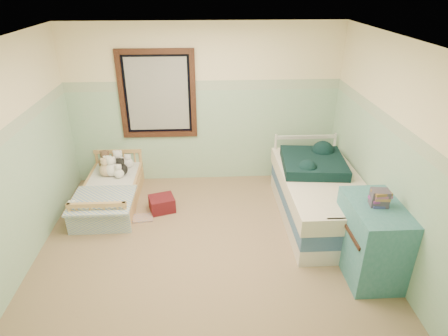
{
  "coord_description": "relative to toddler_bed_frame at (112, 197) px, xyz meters",
  "views": [
    {
      "loc": [
        -0.01,
        -3.94,
        3.05
      ],
      "look_at": [
        0.23,
        0.35,
        0.89
      ],
      "focal_mm": 30.61,
      "sensor_mm": 36.0,
      "label": 1
    }
  ],
  "objects": [
    {
      "name": "floor",
      "position": [
        1.42,
        -1.05,
        -0.11
      ],
      "size": [
        4.2,
        3.6,
        0.02
      ],
      "primitive_type": "cube",
      "color": "#8A6F54",
      "rests_on": "ground"
    },
    {
      "name": "ceiling",
      "position": [
        1.42,
        -1.05,
        2.41
      ],
      "size": [
        4.2,
        3.6,
        0.02
      ],
      "primitive_type": "cube",
      "color": "white",
      "rests_on": "wall_back"
    },
    {
      "name": "wall_back",
      "position": [
        1.42,
        0.75,
        1.15
      ],
      "size": [
        4.2,
        0.04,
        2.5
      ],
      "primitive_type": "cube",
      "color": "beige",
      "rests_on": "floor"
    },
    {
      "name": "wall_front",
      "position": [
        1.42,
        -2.85,
        1.15
      ],
      "size": [
        4.2,
        0.04,
        2.5
      ],
      "primitive_type": "cube",
      "color": "beige",
      "rests_on": "floor"
    },
    {
      "name": "wall_left",
      "position": [
        -0.68,
        -1.05,
        1.15
      ],
      "size": [
        0.04,
        3.6,
        2.5
      ],
      "primitive_type": "cube",
      "color": "beige",
      "rests_on": "floor"
    },
    {
      "name": "wall_right",
      "position": [
        3.52,
        -1.05,
        1.15
      ],
      "size": [
        0.04,
        3.6,
        2.5
      ],
      "primitive_type": "cube",
      "color": "beige",
      "rests_on": "floor"
    },
    {
      "name": "wainscot_mint",
      "position": [
        1.42,
        0.74,
        0.65
      ],
      "size": [
        4.2,
        0.01,
        1.5
      ],
      "primitive_type": "cube",
      "color": "#9FC0A3",
      "rests_on": "floor"
    },
    {
      "name": "border_strip",
      "position": [
        1.42,
        0.74,
        1.48
      ],
      "size": [
        4.2,
        0.01,
        0.15
      ],
      "primitive_type": "cube",
      "color": "#5A8060",
      "rests_on": "wall_back"
    },
    {
      "name": "window_frame",
      "position": [
        0.72,
        0.71,
        1.35
      ],
      "size": [
        1.16,
        0.06,
        1.36
      ],
      "primitive_type": "cube",
      "color": "black",
      "rests_on": "wall_back"
    },
    {
      "name": "window_blinds",
      "position": [
        0.72,
        0.72,
        1.35
      ],
      "size": [
        0.92,
        0.01,
        1.12
      ],
      "primitive_type": "cube",
      "color": "#B0B0A8",
      "rests_on": "window_frame"
    },
    {
      "name": "toddler_bed_frame",
      "position": [
        0.0,
        0.0,
        0.0
      ],
      "size": [
        0.77,
        1.53,
        0.2
      ],
      "primitive_type": "cube",
      "color": "tan",
      "rests_on": "floor"
    },
    {
      "name": "toddler_mattress",
      "position": [
        0.0,
        0.0,
        0.16
      ],
      "size": [
        0.7,
        1.47,
        0.12
      ],
      "primitive_type": "cube",
      "color": "white",
      "rests_on": "toddler_bed_frame"
    },
    {
      "name": "patchwork_quilt",
      "position": [
        0.0,
        -0.48,
        0.23
      ],
      "size": [
        0.83,
        0.77,
        0.03
      ],
      "primitive_type": "cube",
      "color": "#6185C3",
      "rests_on": "toddler_mattress"
    },
    {
      "name": "plush_bed_brown",
      "position": [
        -0.15,
        0.5,
        0.33
      ],
      "size": [
        0.22,
        0.22,
        0.22
      ],
      "primitive_type": "sphere",
      "color": "brown",
      "rests_on": "toddler_mattress"
    },
    {
      "name": "plush_bed_white",
      "position": [
        0.05,
        0.5,
        0.33
      ],
      "size": [
        0.22,
        0.22,
        0.22
      ],
      "primitive_type": "sphere",
      "color": "white",
      "rests_on": "toddler_mattress"
    },
    {
      "name": "plush_bed_tan",
      "position": [
        -0.1,
        0.28,
        0.32
      ],
      "size": [
        0.2,
        0.2,
        0.2
      ],
      "primitive_type": "sphere",
      "color": "#D6B389",
      "rests_on": "toddler_mattress"
    },
    {
      "name": "plush_bed_dark",
      "position": [
        0.13,
        0.28,
        0.32
      ],
      "size": [
        0.19,
        0.19,
        0.19
      ],
      "primitive_type": "sphere",
      "color": "black",
      "rests_on": "toddler_mattress"
    },
    {
      "name": "plush_floor_cream",
      "position": [
        -0.38,
        -0.5,
        0.02
      ],
      "size": [
        0.24,
        0.24,
        0.24
      ],
      "primitive_type": "sphere",
      "color": "white",
      "rests_on": "floor"
    },
    {
      "name": "plush_floor_tan",
      "position": [
        -0.19,
        -0.46,
        0.02
      ],
      "size": [
        0.23,
        0.23,
        0.23
      ],
      "primitive_type": "sphere",
      "color": "#D6B389",
      "rests_on": "floor"
    },
    {
      "name": "twin_bed_frame",
      "position": [
        2.97,
        -0.59,
        0.01
      ],
      "size": [
        0.99,
        1.97,
        0.22
      ],
      "primitive_type": "cube",
      "color": "silver",
      "rests_on": "floor"
    },
    {
      "name": "twin_boxspring",
      "position": [
        2.97,
        -0.59,
        0.23
      ],
      "size": [
        0.99,
        1.97,
        0.22
      ],
      "primitive_type": "cube",
      "color": "navy",
      "rests_on": "twin_bed_frame"
    },
    {
      "name": "twin_mattress",
      "position": [
        2.97,
        -0.59,
        0.45
      ],
      "size": [
        1.03,
        2.01,
        0.22
      ],
      "primitive_type": "cube",
      "color": "beige",
      "rests_on": "twin_boxspring"
    },
    {
      "name": "teal_blanket",
      "position": [
        2.92,
        -0.29,
        0.63
      ],
      "size": [
        0.92,
        0.96,
        0.14
      ],
      "primitive_type": "cube",
      "rotation": [
        0.0,
        0.0,
        -0.1
      ],
      "color": "black",
      "rests_on": "twin_mattress"
    },
    {
      "name": "dresser",
      "position": [
        3.23,
        -1.66,
        0.34
      ],
      "size": [
        0.55,
        0.88,
        0.88
      ],
      "primitive_type": "cube",
      "color": "#2B6D72",
      "rests_on": "floor"
    },
    {
      "name": "book_stack",
      "position": [
        3.23,
        -1.65,
        0.87
      ],
      "size": [
        0.2,
        0.17,
        0.18
      ],
      "primitive_type": "cube",
      "rotation": [
        0.0,
        0.0,
        -0.15
      ],
      "color": "brown",
      "rests_on": "dresser"
    },
    {
      "name": "red_pillow",
      "position": [
        0.77,
        -0.25,
        0.01
      ],
      "size": [
        0.42,
        0.39,
        0.21
      ],
      "primitive_type": "cube",
      "rotation": [
        0.0,
        0.0,
        0.29
      ],
      "color": "maroon",
      "rests_on": "floor"
    },
    {
      "name": "floor_book",
      "position": [
        0.52,
        -0.46,
        -0.09
      ],
      "size": [
        0.29,
        0.24,
        0.03
      ],
      "primitive_type": "cube",
      "rotation": [
        0.0,
        0.0,
        0.1
      ],
      "color": "orange",
      "rests_on": "floor"
    },
    {
      "name": "extra_plush_0",
      "position": [
        -0.07,
        0.35,
        0.32
      ],
      "size": [
        0.2,
        0.2,
        0.2
      ],
      "primitive_type": "sphere",
      "color": "white",
      "rests_on": "toddler_mattress"
    },
    {
      "name": "extra_plush_1",
      "position": [
        0.11,
        0.2,
        0.29
      ],
      "size": [
        0.15,
        0.15,
        0.15
      ],
      "primitive_type": "sphere",
      "color": "white",
      "rests_on": "toddler_mattress"
    },
    {
      "name": "extra_plush_2",
      "position": [
        0.19,
        0.54,
        0.3
      ],
      "size": [
        0.16,
        0.16,
        0.16
      ],
      "primitive_type": "sphere",
      "color": "white",
      "rests_on": "toddler_mattress"
    },
    {
      "name": "extra_plush_3",
      "position": [
        -0.01,
        0.28,
        0.33
      ],
      "size": [
        0.21,
        0.21,
        0.21
      ],
      "primitive_type": "sphere",
      "color": "white",
      "rests_on": "toddler_mattress"
    }
  ]
}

